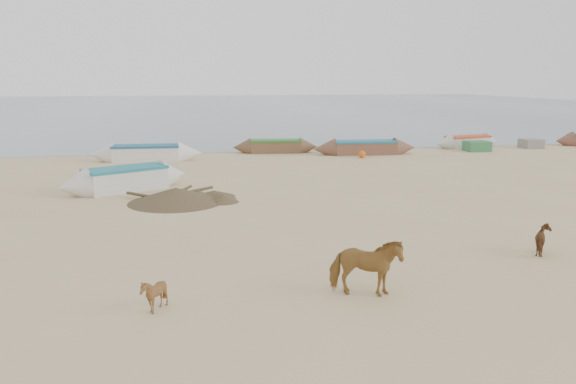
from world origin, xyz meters
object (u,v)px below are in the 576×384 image
Objects in this scene: cow_adult at (365,267)px; near_canoe at (126,179)px; calf_right at (545,240)px; calf_front at (154,294)px.

cow_adult is 14.54m from near_canoe.
calf_right is (5.72, 1.92, -0.27)m from cow_adult.
cow_adult is 6.04m from calf_right.
cow_adult is at bearing -93.07° from near_canoe.
calf_front is 10.39m from calf_right.
calf_right is 0.14× the size of near_canoe.
near_canoe is (-6.19, 13.16, -0.17)m from cow_adult.
near_canoe is at bearing 43.10° from cow_adult.
calf_right reaches higher than calf_front.
calf_front is (-4.49, 0.01, -0.29)m from cow_adult.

